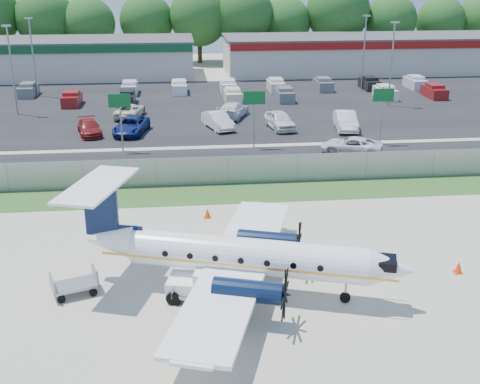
{
  "coord_description": "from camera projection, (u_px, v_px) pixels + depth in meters",
  "views": [
    {
      "loc": [
        -3.42,
        -25.96,
        14.16
      ],
      "look_at": [
        0.0,
        6.0,
        2.3
      ],
      "focal_mm": 45.0,
      "sensor_mm": 36.0,
      "label": 1
    }
  ],
  "objects": [
    {
      "name": "perimeter_fence",
      "position": [
        228.0,
        170.0,
        42.18
      ],
      "size": [
        120.0,
        0.06,
        1.99
      ],
      "color": "gray",
      "rests_on": "ground"
    },
    {
      "name": "aircraft",
      "position": [
        240.0,
        255.0,
        27.61
      ],
      "size": [
        15.88,
        15.48,
        4.86
      ],
      "color": "white",
      "rests_on": "ground"
    },
    {
      "name": "parked_car_a",
      "position": [
        90.0,
        135.0,
        55.1
      ],
      "size": [
        2.95,
        4.96,
        1.35
      ],
      "primitive_type": "imported",
      "rotation": [
        0.0,
        0.0,
        0.24
      ],
      "color": "maroon",
      "rests_on": "ground"
    },
    {
      "name": "parked_car_d",
      "position": [
        280.0,
        129.0,
        57.24
      ],
      "size": [
        2.74,
        5.2,
        1.69
      ],
      "primitive_type": "imported",
      "rotation": [
        0.0,
        0.0,
        0.16
      ],
      "color": "silver",
      "rests_on": "ground"
    },
    {
      "name": "cone_starboard_wing",
      "position": [
        207.0,
        213.0,
        36.57
      ],
      "size": [
        0.43,
        0.43,
        0.61
      ],
      "color": "#FF3D08",
      "rests_on": "ground"
    },
    {
      "name": "access_road",
      "position": [
        222.0,
        162.0,
        47.18
      ],
      "size": [
        170.0,
        8.0,
        0.02
      ],
      "primitive_type": "cube",
      "color": "black",
      "rests_on": "ground"
    },
    {
      "name": "road_car_mid",
      "position": [
        351.0,
        154.0,
        49.46
      ],
      "size": [
        5.51,
        4.13,
        1.39
      ],
      "primitive_type": "imported",
      "rotation": [
        0.0,
        0.0,
        -1.98
      ],
      "color": "silver",
      "rests_on": "ground"
    },
    {
      "name": "cone_nose",
      "position": [
        458.0,
        267.0,
        29.88
      ],
      "size": [
        0.43,
        0.43,
        0.61
      ],
      "color": "#FF3D08",
      "rests_on": "ground"
    },
    {
      "name": "sign_mid",
      "position": [
        254.0,
        106.0,
        49.88
      ],
      "size": [
        1.8,
        0.26,
        5.0
      ],
      "color": "gray",
      "rests_on": "ground"
    },
    {
      "name": "sign_right",
      "position": [
        383.0,
        103.0,
        50.98
      ],
      "size": [
        1.8,
        0.26,
        5.0
      ],
      "color": "gray",
      "rests_on": "ground"
    },
    {
      "name": "parked_car_g",
      "position": [
        233.0,
        117.0,
        61.67
      ],
      "size": [
        4.08,
        5.94,
        1.6
      ],
      "primitive_type": "imported",
      "rotation": [
        0.0,
        0.0,
        2.77
      ],
      "color": "silver",
      "rests_on": "ground"
    },
    {
      "name": "ground",
      "position": [
        253.0,
        278.0,
        29.46
      ],
      "size": [
        170.0,
        170.0,
        0.0
      ],
      "primitive_type": "plane",
      "color": "#BEB6A1",
      "rests_on": "ground"
    },
    {
      "name": "baggage_cart_near",
      "position": [
        192.0,
        292.0,
        27.31
      ],
      "size": [
        1.88,
        1.33,
        0.9
      ],
      "color": "gray",
      "rests_on": "ground"
    },
    {
      "name": "building_west",
      "position": [
        27.0,
        58.0,
        83.97
      ],
      "size": [
        46.4,
        12.4,
        5.24
      ],
      "color": "beige",
      "rests_on": "ground"
    },
    {
      "name": "grass_verge",
      "position": [
        231.0,
        193.0,
        40.65
      ],
      "size": [
        170.0,
        4.0,
        0.02
      ],
      "primitive_type": "cube",
      "color": "#2D561E",
      "rests_on": "ground"
    },
    {
      "name": "light_pole_nw",
      "position": [
        11.0,
        64.0,
        61.1
      ],
      "size": [
        0.9,
        0.35,
        9.09
      ],
      "color": "gray",
      "rests_on": "ground"
    },
    {
      "name": "parked_car_f",
      "position": [
        130.0,
        117.0,
        61.71
      ],
      "size": [
        3.24,
        5.45,
        1.42
      ],
      "primitive_type": "imported",
      "rotation": [
        0.0,
        0.0,
        2.96
      ],
      "color": "beige",
      "rests_on": "ground"
    },
    {
      "name": "light_pole_sw",
      "position": [
        33.0,
        52.0,
        70.43
      ],
      "size": [
        0.9,
        0.35,
        9.09
      ],
      "color": "gray",
      "rests_on": "ground"
    },
    {
      "name": "light_pole_ne",
      "position": [
        392.0,
        58.0,
        65.09
      ],
      "size": [
        0.9,
        0.35,
        9.09
      ],
      "color": "gray",
      "rests_on": "ground"
    },
    {
      "name": "parked_car_e",
      "position": [
        345.0,
        130.0,
        56.97
      ],
      "size": [
        2.47,
        5.41,
        1.72
      ],
      "primitive_type": "imported",
      "rotation": [
        0.0,
        0.0,
        -0.13
      ],
      "color": "silver",
      "rests_on": "ground"
    },
    {
      "name": "baggage_cart_far",
      "position": [
        74.0,
        284.0,
        27.86
      ],
      "size": [
        2.36,
        1.85,
        1.09
      ],
      "color": "gray",
      "rests_on": "ground"
    },
    {
      "name": "parked_car_b",
      "position": [
        132.0,
        134.0,
        55.51
      ],
      "size": [
        3.51,
        5.8,
        1.5
      ],
      "primitive_type": "imported",
      "rotation": [
        0.0,
        0.0,
        -0.2
      ],
      "color": "navy",
      "rests_on": "ground"
    },
    {
      "name": "tree_line",
      "position": [
        196.0,
        63.0,
        98.49
      ],
      "size": [
        112.0,
        6.0,
        14.0
      ],
      "primitive_type": null,
      "color": "#1D5017",
      "rests_on": "ground"
    },
    {
      "name": "parked_car_c",
      "position": [
        218.0,
        129.0,
        57.28
      ],
      "size": [
        3.06,
        5.1,
        1.59
      ],
      "primitive_type": "imported",
      "rotation": [
        0.0,
        0.0,
        0.31
      ],
      "color": "silver",
      "rests_on": "ground"
    },
    {
      "name": "pushback_tug",
      "position": [
        199.0,
        284.0,
        27.55
      ],
      "size": [
        2.9,
        2.38,
        1.41
      ],
      "color": "white",
      "rests_on": "ground"
    },
    {
      "name": "sign_left",
      "position": [
        120.0,
        109.0,
        48.78
      ],
      "size": [
        1.8,
        0.26,
        5.0
      ],
      "color": "gray",
      "rests_on": "ground"
    },
    {
      "name": "far_parking_rows",
      "position": [
        205.0,
        97.0,
        71.44
      ],
      "size": [
        56.0,
        10.0,
        1.6
      ],
      "primitive_type": null,
      "color": "gray",
      "rests_on": "ground"
    },
    {
      "name": "building_east",
      "position": [
        374.0,
        53.0,
        88.96
      ],
      "size": [
        44.4,
        12.4,
        5.24
      ],
      "color": "beige",
      "rests_on": "ground"
    },
    {
      "name": "light_pole_se",
      "position": [
        364.0,
        47.0,
        74.42
      ],
      "size": [
        0.9,
        0.35,
        9.09
      ],
      "color": "gray",
      "rests_on": "ground"
    },
    {
      "name": "parking_lot",
      "position": [
        207.0,
        106.0,
        66.77
      ],
      "size": [
        170.0,
        32.0,
        0.02
      ],
      "primitive_type": "cube",
      "color": "black",
      "rests_on": "ground"
    }
  ]
}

